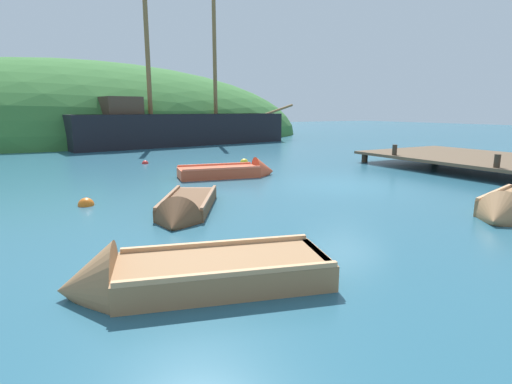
% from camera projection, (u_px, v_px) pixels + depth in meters
% --- Properties ---
extents(ground_plane, '(120.00, 120.00, 0.00)m').
position_uv_depth(ground_plane, '(346.00, 185.00, 13.22)').
color(ground_plane, '#285B70').
extents(dock, '(5.81, 8.76, 1.58)m').
position_uv_depth(dock, '(480.00, 159.00, 16.66)').
color(dock, brown).
rests_on(dock, ground).
extents(shore_hill, '(43.49, 24.49, 13.16)m').
position_uv_depth(shore_hill, '(75.00, 138.00, 35.23)').
color(shore_hill, '#387033').
rests_on(shore_hill, ground).
extents(sailing_ship, '(18.20, 5.41, 11.04)m').
position_uv_depth(sailing_ship, '(181.00, 133.00, 28.50)').
color(sailing_ship, black).
rests_on(sailing_ship, ground).
extents(rowboat_far, '(2.63, 3.50, 1.05)m').
position_uv_depth(rowboat_far, '(185.00, 211.00, 9.50)').
color(rowboat_far, brown).
rests_on(rowboat_far, ground).
extents(rowboat_near_dock, '(3.87, 2.23, 1.22)m').
position_uv_depth(rowboat_near_dock, '(179.00, 279.00, 5.56)').
color(rowboat_near_dock, '#9E7047').
rests_on(rowboat_near_dock, ground).
extents(rowboat_outer_right, '(3.75, 1.82, 1.14)m').
position_uv_depth(rowboat_outer_right, '(234.00, 173.00, 14.94)').
color(rowboat_outer_right, '#C64C2D').
rests_on(rowboat_outer_right, ground).
extents(buoy_yellow, '(0.39, 0.39, 0.39)m').
position_uv_depth(buoy_yellow, '(244.00, 163.00, 18.81)').
color(buoy_yellow, yellow).
rests_on(buoy_yellow, ground).
extents(buoy_red, '(0.30, 0.30, 0.30)m').
position_uv_depth(buoy_red, '(145.00, 164.00, 18.47)').
color(buoy_red, red).
rests_on(buoy_red, ground).
extents(buoy_white, '(0.41, 0.41, 0.41)m').
position_uv_depth(buoy_white, '(204.00, 170.00, 16.65)').
color(buoy_white, white).
rests_on(buoy_white, ground).
extents(buoy_orange, '(0.41, 0.41, 0.41)m').
position_uv_depth(buoy_orange, '(86.00, 205.00, 10.40)').
color(buoy_orange, orange).
rests_on(buoy_orange, ground).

